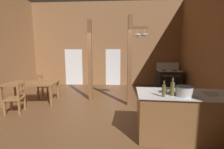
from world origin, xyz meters
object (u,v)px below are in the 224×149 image
Objects in this scene: dining_table at (32,85)px; ladderback_chair_near_window at (44,85)px; stove_range at (169,79)px; stockpot_on_counter at (184,91)px; ladderback_chair_by_post at (16,98)px; bottle_short_on_counter at (172,89)px; mixing_bowl_on_counter at (167,90)px; kitchen_island at (190,115)px; bottle_tall_on_counter at (164,90)px.

ladderback_chair_near_window is at bearing 93.28° from dining_table.
stove_range is 3.52× the size of stockpot_on_counter.
stove_range reaches higher than stockpot_on_counter.
ladderback_chair_near_window is 1.73m from ladderback_chair_by_post.
dining_table is 5.24× the size of bottle_short_on_counter.
stockpot_on_counter reaches higher than mixing_bowl_on_counter.
mixing_bowl_on_counter is 0.26m from bottle_short_on_counter.
mixing_bowl_on_counter reaches higher than dining_table.
bottle_tall_on_counter is at bearing -157.27° from kitchen_island.
bottle_tall_on_counter is at bearing -171.32° from stockpot_on_counter.
stockpot_on_counter is (4.24, -1.25, 0.57)m from ladderback_chair_by_post.
stove_range is 4.96m from stockpot_on_counter.
stockpot_on_counter is 0.40m from bottle_tall_on_counter.
stove_range reaches higher than kitchen_island.
ladderback_chair_by_post is (0.08, -0.87, -0.20)m from dining_table.
stockpot_on_counter is 1.64× the size of mixing_bowl_on_counter.
kitchen_island is 9.72× the size of mixing_bowl_on_counter.
dining_table is at bearing 153.06° from bottle_short_on_counter.
stove_range is at bearing 69.93° from bottle_tall_on_counter.
dining_table is 0.89m from ladderback_chair_by_post.
stove_range reaches higher than ladderback_chair_near_window.
ladderback_chair_by_post is at bearing -148.01° from stove_range.
kitchen_island is 0.77m from bottle_short_on_counter.
bottle_short_on_counter reaches higher than bottle_tall_on_counter.
stockpot_on_counter is at bearing -16.39° from ladderback_chair_by_post.
ladderback_chair_by_post is 4.10m from bottle_tall_on_counter.
bottle_short_on_counter is (4.03, -1.22, 0.61)m from ladderback_chair_by_post.
stockpot_on_counter is at bearing -51.64° from mixing_bowl_on_counter.
stove_range is at bearing 73.99° from stockpot_on_counter.
stove_range reaches higher than bottle_tall_on_counter.
bottle_tall_on_counter reaches higher than stockpot_on_counter.
ladderback_chair_near_window reaches higher than dining_table.
ladderback_chair_near_window is 4.16× the size of mixing_bowl_on_counter.
stove_range is (1.11, 4.53, 0.02)m from kitchen_island.
kitchen_island is at bearing -103.79° from stove_range.
kitchen_island is 0.91m from bottle_tall_on_counter.
bottle_short_on_counter is (0.01, -0.24, 0.10)m from mixing_bowl_on_counter.
mixing_bowl_on_counter reaches higher than ladderback_chair_by_post.
ladderback_chair_near_window is (-0.05, 0.85, -0.20)m from dining_table.
dining_table is at bearing 155.77° from mixing_bowl_on_counter.
stove_range is at bearing 24.84° from dining_table.
stockpot_on_counter is at bearing -26.13° from dining_table.
bottle_tall_on_counter reaches higher than dining_table.
ladderback_chair_by_post is at bearing -85.00° from dining_table.
ladderback_chair_near_window is 4.97m from mixing_bowl_on_counter.
kitchen_island is 7.42× the size of bottle_tall_on_counter.
stove_range reaches higher than ladderback_chair_by_post.
ladderback_chair_by_post is (-4.48, 1.04, -0.01)m from kitchen_island.
ladderback_chair_near_window is 5.13m from bottle_short_on_counter.
mixing_bowl_on_counter is (-0.21, 0.27, -0.06)m from stockpot_on_counter.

